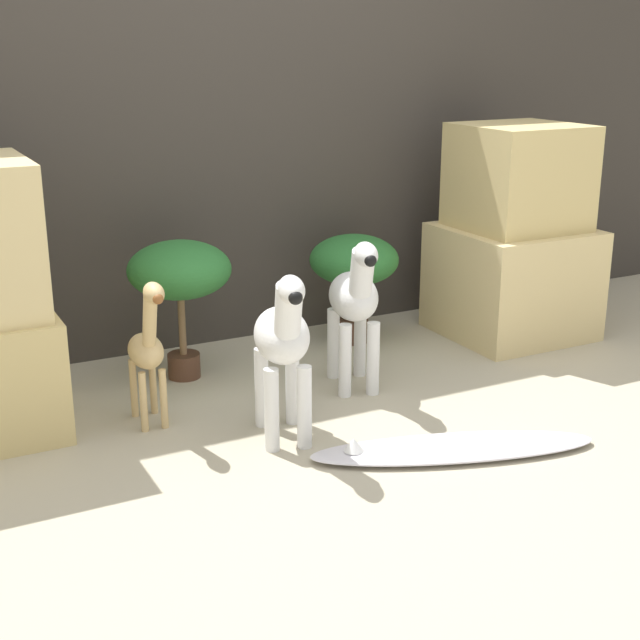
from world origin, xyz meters
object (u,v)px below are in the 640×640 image
object	(u,v)px
zebra_left	(283,342)
potted_palm_back	(354,264)
surfboard	(452,448)
giraffe_figurine	(148,346)
zebra_right	(355,302)
potted_palm_front	(180,274)

from	to	relation	value
zebra_left	potted_palm_back	xyz separation A→B (m)	(0.80, 0.89, 0.01)
surfboard	giraffe_figurine	bearing A→B (deg)	140.30
surfboard	zebra_left	bearing A→B (deg)	141.37
zebra_right	potted_palm_front	bearing A→B (deg)	143.01
zebra_left	potted_palm_front	bearing A→B (deg)	98.71
giraffe_figurine	potted_palm_back	bearing A→B (deg)	23.60
giraffe_figurine	zebra_left	bearing A→B (deg)	-40.95
giraffe_figurine	surfboard	bearing A→B (deg)	-39.70
giraffe_figurine	potted_palm_back	world-z (taller)	giraffe_figurine
zebra_right	zebra_left	distance (m)	0.60
potted_palm_back	surfboard	bearing A→B (deg)	-103.34
potted_palm_back	surfboard	distance (m)	1.38
zebra_right	giraffe_figurine	size ratio (longest dim) A/B	1.11
zebra_left	giraffe_figurine	distance (m)	0.55
zebra_right	potted_palm_back	xyz separation A→B (m)	(0.31, 0.55, 0.01)
potted_palm_back	surfboard	xyz separation A→B (m)	(-0.30, -1.29, -0.38)
zebra_right	zebra_left	bearing A→B (deg)	-145.76
zebra_left	potted_palm_back	distance (m)	1.20
surfboard	potted_palm_front	bearing A→B (deg)	117.29
giraffe_figurine	potted_palm_back	xyz separation A→B (m)	(1.21, 0.53, 0.07)
zebra_right	potted_palm_back	distance (m)	0.63
zebra_left	potted_palm_front	xyz separation A→B (m)	(-0.12, 0.81, 0.09)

